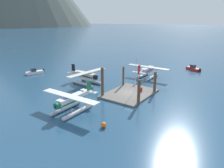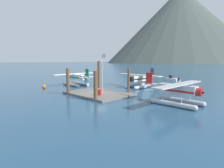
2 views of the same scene
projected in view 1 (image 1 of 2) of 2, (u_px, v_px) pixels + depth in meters
ground_plane at (130, 94)px, 38.16m from camera, size 1200.00×1200.00×0.00m
dock_platform at (130, 93)px, 38.12m from camera, size 10.14×7.47×0.30m
piling_near_left at (139, 92)px, 32.88m from camera, size 0.51×0.51×4.27m
piling_near_right at (155, 83)px, 38.27m from camera, size 0.51×0.51×4.12m
piling_far_left at (102, 82)px, 36.19m from camera, size 0.52×0.52×5.42m
piling_far_right at (123, 77)px, 42.11m from camera, size 0.39×0.39×4.24m
flagpole at (136, 71)px, 37.83m from camera, size 0.95×0.10×6.38m
fuel_drum at (141, 89)px, 38.60m from camera, size 0.62×0.62×0.88m
mooring_buoy at (104, 125)px, 26.24m from camera, size 0.73×0.73×0.73m
seaplane_silver_stbd_fwd at (147, 71)px, 48.52m from camera, size 7.98×10.41×3.84m
seaplane_cream_bow_centre at (87, 77)px, 43.84m from camera, size 10.47×7.97×3.84m
seaplane_white_port_fwd at (71, 102)px, 30.38m from camera, size 7.98×10.42×3.84m
boat_red_open_se at (193, 68)px, 56.47m from camera, size 3.49×4.36×1.50m
boat_white_open_north at (34, 72)px, 52.38m from camera, size 4.71×2.75×1.50m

